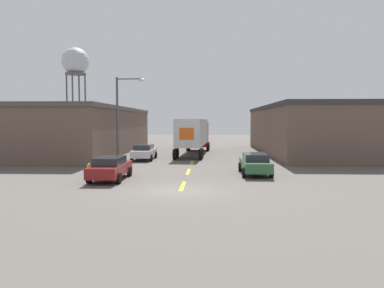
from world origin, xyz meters
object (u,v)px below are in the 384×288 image
(parked_car_left_far, at_px, (144,152))
(water_tower, at_px, (75,63))
(parked_car_left_near, at_px, (110,168))
(parked_car_right_near, at_px, (255,163))
(street_lamp, at_px, (121,112))
(fire_hydrant, at_px, (89,170))
(semi_truck, at_px, (194,133))

(parked_car_left_far, xyz_separation_m, water_tower, (-18.23, 33.30, 13.35))
(parked_car_left_near, distance_m, parked_car_right_near, 9.49)
(parked_car_left_far, bearing_deg, parked_car_left_near, -90.00)
(street_lamp, height_order, fire_hydrant, street_lamp)
(parked_car_left_far, distance_m, fire_hydrant, 10.90)
(parked_car_right_near, distance_m, water_tower, 52.26)
(parked_car_left_far, distance_m, parked_car_left_near, 11.95)
(parked_car_left_far, bearing_deg, parked_car_right_near, -45.41)
(parked_car_left_far, height_order, fire_hydrant, parked_car_left_far)
(fire_hydrant, bearing_deg, parked_car_right_near, 8.14)
(parked_car_left_near, relative_size, water_tower, 0.28)
(semi_truck, relative_size, fire_hydrant, 15.55)
(street_lamp, xyz_separation_m, fire_hydrant, (0.06, -9.20, -3.92))
(parked_car_left_far, height_order, street_lamp, street_lamp)
(parked_car_right_near, relative_size, fire_hydrant, 5.45)
(parked_car_right_near, distance_m, fire_hydrant, 10.92)
(water_tower, xyz_separation_m, fire_hydrant, (16.51, -44.06, -13.67))
(parked_car_right_near, height_order, fire_hydrant, parked_car_right_near)
(water_tower, height_order, fire_hydrant, water_tower)
(parked_car_right_near, bearing_deg, water_tower, 122.72)
(parked_car_left_near, height_order, street_lamp, street_lamp)
(parked_car_left_near, relative_size, parked_car_right_near, 1.00)
(fire_hydrant, bearing_deg, street_lamp, 90.34)
(parked_car_left_near, relative_size, fire_hydrant, 5.45)
(semi_truck, xyz_separation_m, street_lamp, (-6.18, -7.38, 2.06))
(parked_car_left_far, xyz_separation_m, fire_hydrant, (-1.72, -10.76, -0.32))
(semi_truck, bearing_deg, parked_car_left_far, -123.50)
(semi_truck, height_order, fire_hydrant, semi_truck)
(semi_truck, bearing_deg, water_tower, 133.10)
(fire_hydrant, bearing_deg, parked_car_left_near, -34.83)
(street_lamp, bearing_deg, water_tower, 115.27)
(parked_car_left_far, height_order, parked_car_right_near, same)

